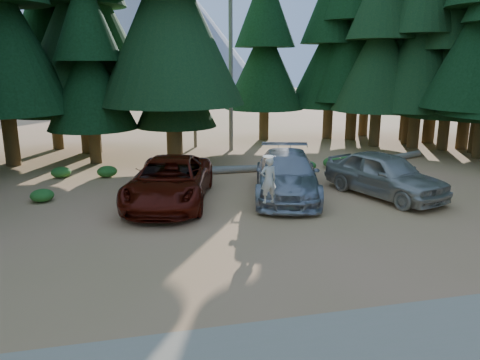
{
  "coord_description": "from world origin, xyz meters",
  "views": [
    {
      "loc": [
        -5.01,
        -13.19,
        5.3
      ],
      "look_at": [
        -1.45,
        2.3,
        1.25
      ],
      "focal_mm": 35.0,
      "sensor_mm": 36.0,
      "label": 1
    }
  ],
  "objects_px": {
    "silver_minivan_center": "(287,175)",
    "log_mid": "(234,168)",
    "log_left": "(245,169)",
    "log_right": "(389,159)",
    "frisbee_player": "(268,180)",
    "silver_minivan_right": "(385,174)",
    "red_pickup": "(170,181)"
  },
  "relations": [
    {
      "from": "frisbee_player",
      "to": "log_left",
      "type": "xyz_separation_m",
      "value": [
        0.88,
        7.04,
        -1.25
      ]
    },
    {
      "from": "frisbee_player",
      "to": "log_left",
      "type": "distance_m",
      "value": 7.21
    },
    {
      "from": "frisbee_player",
      "to": "silver_minivan_right",
      "type": "bearing_deg",
      "value": -171.77
    },
    {
      "from": "log_mid",
      "to": "log_right",
      "type": "distance_m",
      "value": 8.53
    },
    {
      "from": "silver_minivan_center",
      "to": "log_mid",
      "type": "bearing_deg",
      "value": 118.73
    },
    {
      "from": "silver_minivan_right",
      "to": "silver_minivan_center",
      "type": "bearing_deg",
      "value": 147.3
    },
    {
      "from": "frisbee_player",
      "to": "log_right",
      "type": "bearing_deg",
      "value": -149.74
    },
    {
      "from": "log_right",
      "to": "silver_minivan_center",
      "type": "bearing_deg",
      "value": -170.26
    },
    {
      "from": "log_left",
      "to": "log_mid",
      "type": "bearing_deg",
      "value": 131.66
    },
    {
      "from": "silver_minivan_right",
      "to": "red_pickup",
      "type": "bearing_deg",
      "value": 153.77
    },
    {
      "from": "frisbee_player",
      "to": "log_left",
      "type": "height_order",
      "value": "frisbee_player"
    },
    {
      "from": "frisbee_player",
      "to": "silver_minivan_center",
      "type": "bearing_deg",
      "value": -130.13
    },
    {
      "from": "red_pickup",
      "to": "log_left",
      "type": "bearing_deg",
      "value": 61.38
    },
    {
      "from": "silver_minivan_center",
      "to": "frisbee_player",
      "type": "xyz_separation_m",
      "value": [
        -1.55,
        -2.65,
        0.53
      ]
    },
    {
      "from": "silver_minivan_right",
      "to": "log_mid",
      "type": "distance_m",
      "value": 7.6
    },
    {
      "from": "silver_minivan_center",
      "to": "silver_minivan_right",
      "type": "relative_size",
      "value": 1.15
    },
    {
      "from": "log_left",
      "to": "log_right",
      "type": "relative_size",
      "value": 0.81
    },
    {
      "from": "silver_minivan_center",
      "to": "log_left",
      "type": "height_order",
      "value": "silver_minivan_center"
    },
    {
      "from": "log_left",
      "to": "log_mid",
      "type": "xyz_separation_m",
      "value": [
        -0.43,
        0.46,
        -0.03
      ]
    },
    {
      "from": "log_mid",
      "to": "red_pickup",
      "type": "bearing_deg",
      "value": -120.89
    },
    {
      "from": "red_pickup",
      "to": "log_left",
      "type": "relative_size",
      "value": 1.37
    },
    {
      "from": "log_left",
      "to": "silver_minivan_right",
      "type": "bearing_deg",
      "value": -51.25
    },
    {
      "from": "silver_minivan_right",
      "to": "log_right",
      "type": "bearing_deg",
      "value": 38.67
    },
    {
      "from": "silver_minivan_center",
      "to": "frisbee_player",
      "type": "relative_size",
      "value": 3.75
    },
    {
      "from": "silver_minivan_center",
      "to": "log_mid",
      "type": "relative_size",
      "value": 1.98
    },
    {
      "from": "silver_minivan_center",
      "to": "silver_minivan_right",
      "type": "xyz_separation_m",
      "value": [
        3.82,
        -0.9,
        0.02
      ]
    },
    {
      "from": "silver_minivan_center",
      "to": "log_right",
      "type": "bearing_deg",
      "value": 49.47
    },
    {
      "from": "red_pickup",
      "to": "log_mid",
      "type": "relative_size",
      "value": 2.02
    },
    {
      "from": "red_pickup",
      "to": "silver_minivan_center",
      "type": "bearing_deg",
      "value": 13.11
    },
    {
      "from": "frisbee_player",
      "to": "log_mid",
      "type": "bearing_deg",
      "value": -103.3
    },
    {
      "from": "log_left",
      "to": "log_right",
      "type": "xyz_separation_m",
      "value": [
        8.1,
        0.52,
        0.02
      ]
    },
    {
      "from": "silver_minivan_right",
      "to": "frisbee_player",
      "type": "relative_size",
      "value": 3.25
    }
  ]
}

